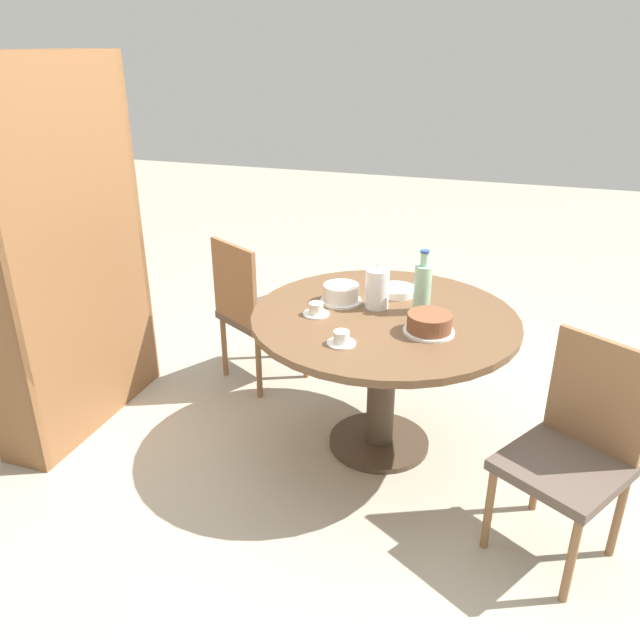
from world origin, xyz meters
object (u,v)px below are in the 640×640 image
object	(u,v)px
chair_b	(573,449)
cake_main	(429,324)
cup_a	(316,310)
coffee_pot	(377,287)
bookshelf	(65,254)
cup_b	(341,339)
water_bottle	(422,287)
cake_second	(341,294)
chair_a	(254,309)

from	to	relation	value
chair_b	cake_main	world-z (taller)	chair_b
cup_a	coffee_pot	bearing A→B (deg)	-54.11
cake_main	cup_a	distance (m)	0.54
bookshelf	cup_b	distance (m)	1.51
water_bottle	cup_b	xyz separation A→B (m)	(-0.46, 0.26, -0.10)
cake_second	cake_main	bearing A→B (deg)	-114.73
cake_main	cup_a	bearing A→B (deg)	86.76
cup_b	bookshelf	bearing A→B (deg)	85.10
cake_second	cup_b	bearing A→B (deg)	-163.21
cake_second	cup_b	size ratio (longest dim) A/B	1.62
chair_a	water_bottle	world-z (taller)	water_bottle
water_bottle	chair_a	bearing A→B (deg)	71.78
chair_b	cup_b	bearing A→B (deg)	-153.73
cup_a	cup_b	bearing A→B (deg)	-142.30
cup_b	chair_a	bearing A→B (deg)	44.09
bookshelf	coffee_pot	size ratio (longest dim) A/B	8.22
coffee_pot	chair_a	bearing A→B (deg)	66.74
cake_second	bookshelf	bearing A→B (deg)	103.42
coffee_pot	cake_main	bearing A→B (deg)	-126.05
chair_a	bookshelf	size ratio (longest dim) A/B	0.48
cake_main	cup_a	world-z (taller)	cake_main
chair_a	cup_a	xyz separation A→B (m)	(-0.53, -0.57, 0.29)
bookshelf	coffee_pot	world-z (taller)	bookshelf
chair_a	bookshelf	xyz separation A→B (m)	(-0.67, 0.72, 0.48)
coffee_pot	water_bottle	size ratio (longest dim) A/B	0.75
cup_a	cup_b	xyz separation A→B (m)	(-0.26, -0.20, 0.00)
chair_a	cake_second	distance (m)	0.79
chair_a	coffee_pot	world-z (taller)	coffee_pot
chair_b	cake_second	world-z (taller)	chair_b
water_bottle	cake_main	xyz separation A→B (m)	(-0.22, -0.08, -0.08)
chair_b	cup_a	distance (m)	1.26
coffee_pot	cake_second	world-z (taller)	coffee_pot
water_bottle	chair_b	bearing A→B (deg)	-127.44
cake_second	water_bottle	bearing A→B (deg)	-89.33
cake_second	chair_b	bearing A→B (deg)	-115.93
coffee_pot	cup_b	distance (m)	0.46
cup_a	bookshelf	bearing A→B (deg)	96.02
chair_a	cake_main	size ratio (longest dim) A/B	3.93
water_bottle	cake_second	world-z (taller)	water_bottle
bookshelf	water_bottle	world-z (taller)	bookshelf
chair_b	cake_main	bearing A→B (deg)	-175.36
cake_main	bookshelf	bearing A→B (deg)	93.29
water_bottle	cup_b	distance (m)	0.54
cup_b	cup_a	bearing A→B (deg)	37.70
coffee_pot	bookshelf	bearing A→B (deg)	101.64
cake_main	cup_b	size ratio (longest dim) A/B	1.81
bookshelf	cup_b	size ratio (longest dim) A/B	14.96
chair_a	cup_a	world-z (taller)	chair_a
bookshelf	cake_second	xyz separation A→B (m)	(0.32, -1.36, -0.17)
coffee_pot	cake_second	bearing A→B (deg)	87.97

